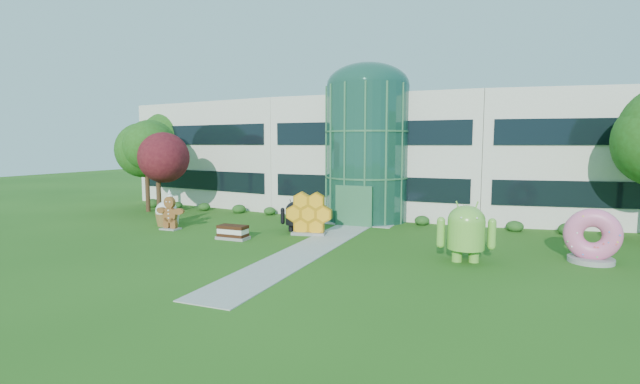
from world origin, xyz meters
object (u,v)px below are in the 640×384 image
at_px(android_green, 466,229).
at_px(donut, 592,235).
at_px(android_black, 295,214).
at_px(gingerbread, 170,213).

xyz_separation_m(android_green, donut, (5.55, 2.17, -0.29)).
distance_m(android_black, gingerbread, 8.30).
height_order(android_black, gingerbread, android_black).
relative_size(donut, gingerbread, 1.10).
xyz_separation_m(donut, gingerbread, (-24.31, -0.84, -0.21)).
relative_size(android_green, donut, 1.22).
relative_size(android_black, donut, 0.87).
bearing_deg(gingerbread, android_green, -3.99).
relative_size(android_green, gingerbread, 1.34).
height_order(donut, gingerbread, donut).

